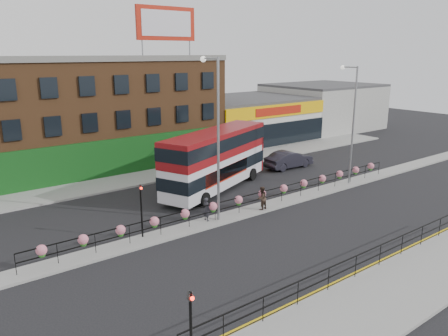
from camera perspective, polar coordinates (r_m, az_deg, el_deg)
ground at (r=30.30m, az=3.46°, el=-5.74°), size 120.00×120.00×0.00m
south_pavement at (r=23.37m, az=23.55°, el=-13.38°), size 60.00×4.00×0.15m
north_pavement at (r=39.68m, az=-7.90°, el=-0.73°), size 60.00×4.00×0.15m
median at (r=30.27m, az=3.46°, el=-5.60°), size 60.00×1.60×0.15m
yellow_line_inner at (r=24.42m, az=18.77°, el=-11.83°), size 60.00×0.10×0.01m
yellow_line_outer at (r=24.34m, az=19.13°, el=-11.96°), size 60.00×0.10×0.01m
brick_building at (r=44.23m, az=-17.85°, el=6.99°), size 25.00×12.21×10.30m
supermarket at (r=54.48m, az=2.64°, el=6.41°), size 15.00×12.25×5.30m
warehouse_east at (r=64.86m, az=12.74°, el=7.87°), size 14.50×12.00×6.30m
billboard at (r=42.15m, az=-7.56°, el=18.19°), size 6.00×0.29×4.40m
median_railing at (r=29.95m, az=3.49°, el=-3.86°), size 30.04×0.56×1.23m
south_railing at (r=22.30m, az=16.87°, el=-11.57°), size 20.04×0.05×1.12m
double_decker_bus at (r=34.29m, az=-1.00°, el=1.85°), size 11.91×7.10×4.76m
car at (r=41.83m, az=8.47°, el=1.11°), size 1.92×5.04×1.64m
pedestrian_a at (r=28.10m, az=-2.30°, el=-5.38°), size 0.62×0.45×1.56m
pedestrian_b at (r=30.12m, az=4.95°, el=-3.94°), size 0.98×0.86×1.64m
lamp_column_west at (r=27.12m, az=-1.09°, el=5.51°), size 0.37×1.80×10.28m
lamp_column_east at (r=36.64m, az=16.30°, el=6.64°), size 0.34×1.67×9.50m
traffic_light_south at (r=14.80m, az=-4.37°, el=-18.76°), size 0.15×0.28×3.65m
traffic_light_median at (r=25.60m, az=-10.81°, el=-4.05°), size 0.15×0.28×3.65m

